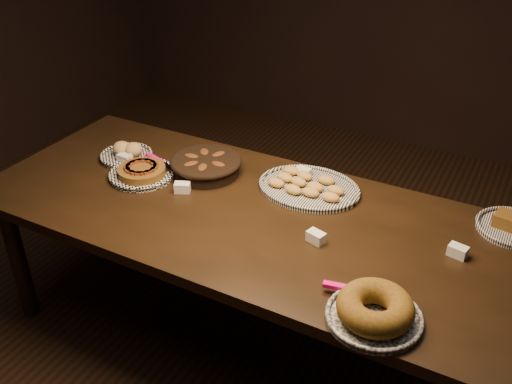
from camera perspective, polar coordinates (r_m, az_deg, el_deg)
The scene contains 8 objects.
ground at distance 2.92m, azimuth -0.80°, elevation -14.28°, with size 5.00×5.00×0.00m, color black.
buffet_table at distance 2.48m, azimuth -0.91°, elevation -3.27°, with size 2.40×1.00×0.75m.
apple_tart_plate at distance 2.73m, azimuth -11.32°, elevation 1.95°, with size 0.33×0.32×0.06m.
madeleine_platter at distance 2.58m, azimuth 5.22°, elevation 0.54°, with size 0.47×0.38×0.05m.
bundt_cake_plate at distance 1.93m, azimuth 11.77°, elevation -11.52°, with size 0.37×0.32×0.10m.
croissant_basket at distance 2.70m, azimuth -5.04°, elevation 2.75°, with size 0.36×0.36×0.08m.
bread_roll_plate at distance 2.91m, azimuth -12.79°, elevation 3.80°, with size 0.26×0.26×0.08m.
tent_cards at distance 2.48m, azimuth 1.14°, elevation -0.58°, with size 1.67×0.51×0.04m.
Camera 1 is at (1.00, -1.78, 2.08)m, focal length 40.00 mm.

